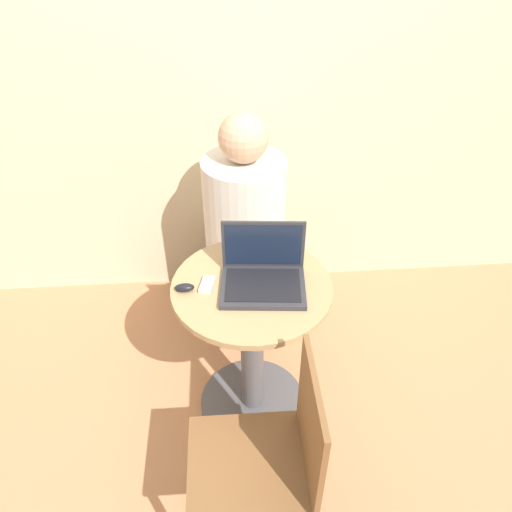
# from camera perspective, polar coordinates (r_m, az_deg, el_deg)

# --- Properties ---
(ground_plane) EXTENTS (12.00, 12.00, 0.00)m
(ground_plane) POSITION_cam_1_polar(r_m,az_deg,el_deg) (2.46, -0.40, -16.36)
(ground_plane) COLOR tan
(back_wall) EXTENTS (7.00, 0.05, 2.60)m
(back_wall) POSITION_cam_1_polar(r_m,az_deg,el_deg) (2.48, -2.27, 21.58)
(back_wall) COLOR beige
(back_wall) RESTS_ON ground_plane
(round_table) EXTENTS (0.62, 0.62, 0.74)m
(round_table) POSITION_cam_1_polar(r_m,az_deg,el_deg) (2.11, -0.45, -9.19)
(round_table) COLOR #4C4C51
(round_table) RESTS_ON ground_plane
(laptop) EXTENTS (0.34, 0.27, 0.23)m
(laptop) POSITION_cam_1_polar(r_m,az_deg,el_deg) (1.89, 0.81, -1.99)
(laptop) COLOR #2D2D33
(laptop) RESTS_ON round_table
(cell_phone) EXTENTS (0.07, 0.10, 0.02)m
(cell_phone) POSITION_cam_1_polar(r_m,az_deg,el_deg) (1.91, -5.61, -3.28)
(cell_phone) COLOR silver
(cell_phone) RESTS_ON round_table
(computer_mouse) EXTENTS (0.07, 0.04, 0.03)m
(computer_mouse) POSITION_cam_1_polar(r_m,az_deg,el_deg) (1.89, -8.17, -3.59)
(computer_mouse) COLOR black
(computer_mouse) RESTS_ON round_table
(chair_empty) EXTENTS (0.40, 0.40, 0.87)m
(chair_empty) POSITION_cam_1_polar(r_m,az_deg,el_deg) (1.77, 1.47, -22.75)
(chair_empty) COLOR brown
(chair_empty) RESTS_ON ground_plane
(person_seated) EXTENTS (0.41, 0.61, 1.20)m
(person_seated) POSITION_cam_1_polar(r_m,az_deg,el_deg) (2.53, -1.21, 1.60)
(person_seated) COLOR brown
(person_seated) RESTS_ON ground_plane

